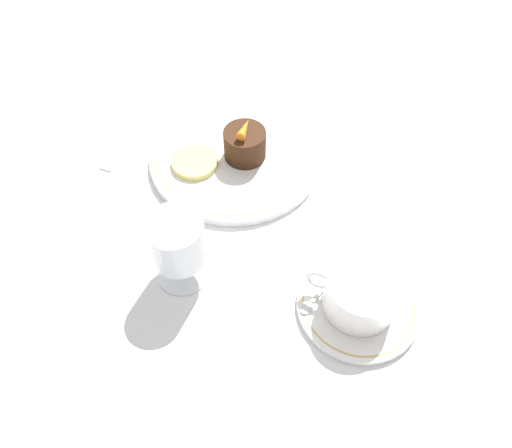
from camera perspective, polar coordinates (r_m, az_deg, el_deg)
The scene contains 10 objects.
ground_plane at distance 0.80m, azimuth -1.54°, elevation 5.47°, with size 3.00×3.00×0.00m, color white.
dinner_plate at distance 0.82m, azimuth -2.37°, elevation 7.73°, with size 0.28×0.28×0.01m.
saucer at distance 0.67m, azimuth 11.58°, elevation -9.09°, with size 0.16×0.16×0.01m.
coffee_cup at distance 0.64m, azimuth 11.90°, elevation -7.73°, with size 0.12×0.09×0.06m.
spoon at distance 0.67m, azimuth 7.70°, elevation -7.34°, with size 0.05×0.12×0.00m.
wine_glass at distance 0.64m, azimuth -8.99°, elevation -2.26°, with size 0.07×0.07×0.11m.
fork at distance 0.88m, azimuth -14.31°, elevation 9.34°, with size 0.02×0.20×0.01m.
dessert_cake at distance 0.80m, azimuth -1.29°, elevation 9.11°, with size 0.07×0.07×0.05m.
carrot_garnish at distance 0.78m, azimuth -1.33°, elevation 10.85°, with size 0.02×0.04×0.02m.
pineapple_slice at distance 0.80m, azimuth -7.00°, elevation 7.04°, with size 0.07×0.07×0.01m.
Camera 1 is at (-0.21, 0.51, 0.59)m, focal length 35.00 mm.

